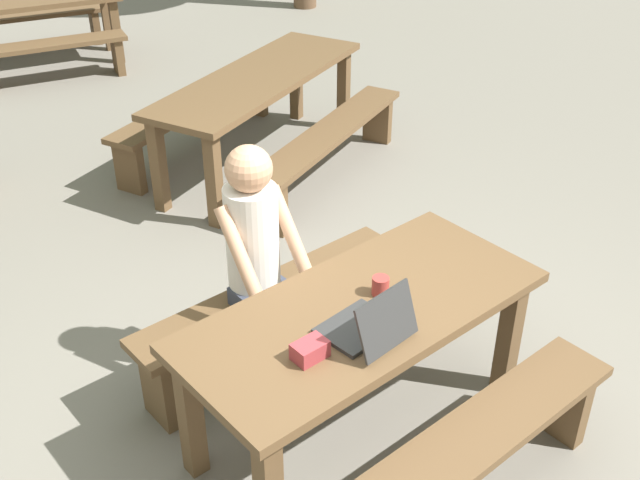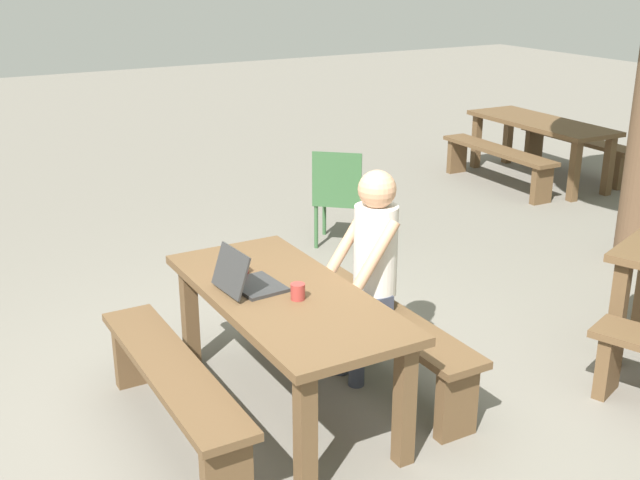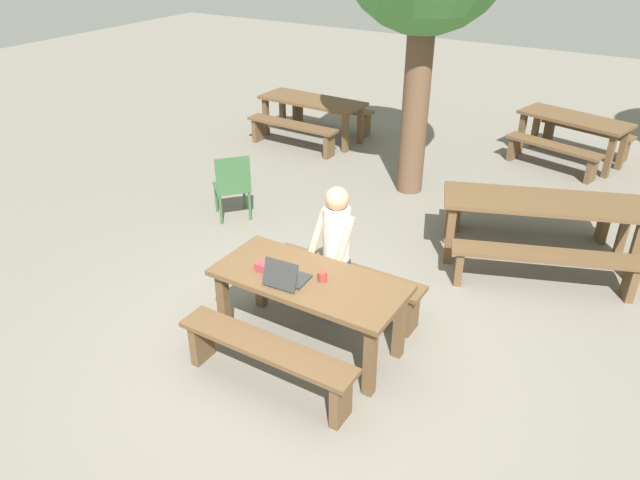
# 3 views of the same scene
# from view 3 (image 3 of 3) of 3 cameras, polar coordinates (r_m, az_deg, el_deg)

# --- Properties ---
(ground_plane) EXTENTS (30.00, 30.00, 0.00)m
(ground_plane) POSITION_cam_3_polar(r_m,az_deg,el_deg) (5.71, -0.98, -9.91)
(ground_plane) COLOR slate
(picnic_table_front) EXTENTS (1.74, 0.78, 0.74)m
(picnic_table_front) POSITION_cam_3_polar(r_m,az_deg,el_deg) (5.34, -1.04, -4.68)
(picnic_table_front) COLOR brown
(picnic_table_front) RESTS_ON ground
(bench_near) EXTENTS (1.64, 0.30, 0.47)m
(bench_near) POSITION_cam_3_polar(r_m,az_deg,el_deg) (5.06, -5.18, -10.97)
(bench_near) COLOR brown
(bench_near) RESTS_ON ground
(bench_far) EXTENTS (1.64, 0.30, 0.47)m
(bench_far) POSITION_cam_3_polar(r_m,az_deg,el_deg) (5.98, 2.46, -3.82)
(bench_far) COLOR brown
(bench_far) RESTS_ON ground
(laptop) EXTENTS (0.34, 0.35, 0.26)m
(laptop) POSITION_cam_3_polar(r_m,az_deg,el_deg) (5.18, -3.26, -3.52)
(laptop) COLOR #2D2D2D
(laptop) RESTS_ON picnic_table_front
(small_pouch) EXTENTS (0.14, 0.10, 0.08)m
(small_pouch) POSITION_cam_3_polar(r_m,az_deg,el_deg) (5.37, -5.37, -2.60)
(small_pouch) COLOR #993338
(small_pouch) RESTS_ON picnic_table_front
(coffee_mug) EXTENTS (0.08, 0.08, 0.09)m
(coffee_mug) POSITION_cam_3_polar(r_m,az_deg,el_deg) (5.20, 0.23, -3.50)
(coffee_mug) COLOR #99332D
(coffee_mug) RESTS_ON picnic_table_front
(person_seated) EXTENTS (0.38, 0.39, 1.33)m
(person_seated) POSITION_cam_3_polar(r_m,az_deg,el_deg) (5.78, 1.39, -0.08)
(person_seated) COLOR #333847
(person_seated) RESTS_ON ground
(plastic_chair) EXTENTS (0.62, 0.62, 0.90)m
(plastic_chair) POSITION_cam_3_polar(r_m,az_deg,el_deg) (7.79, -8.36, 5.17)
(plastic_chair) COLOR #335933
(plastic_chair) RESTS_ON ground
(picnic_table_mid) EXTENTS (1.88, 0.76, 0.71)m
(picnic_table_mid) POSITION_cam_3_polar(r_m,az_deg,el_deg) (10.62, -0.76, 12.72)
(picnic_table_mid) COLOR brown
(picnic_table_mid) RESTS_ON ground
(bench_mid_south) EXTENTS (1.68, 0.35, 0.45)m
(bench_mid_south) POSITION_cam_3_polar(r_m,az_deg,el_deg) (10.22, -2.68, 10.48)
(bench_mid_south) COLOR brown
(bench_mid_south) RESTS_ON ground
(bench_mid_north) EXTENTS (1.68, 0.35, 0.45)m
(bench_mid_north) POSITION_cam_3_polar(r_m,az_deg,el_deg) (11.19, 1.03, 12.18)
(bench_mid_north) COLOR brown
(bench_mid_north) RESTS_ON ground
(picnic_table_rear) EXTENTS (1.78, 1.08, 0.73)m
(picnic_table_rear) POSITION_cam_3_polar(r_m,az_deg,el_deg) (10.41, 23.08, 10.08)
(picnic_table_rear) COLOR brown
(picnic_table_rear) RESTS_ON ground
(bench_rear_south) EXTENTS (1.52, 0.68, 0.42)m
(bench_rear_south) POSITION_cam_3_polar(r_m,az_deg,el_deg) (9.99, 21.31, 7.90)
(bench_rear_south) COLOR brown
(bench_rear_south) RESTS_ON ground
(bench_rear_north) EXTENTS (1.52, 0.68, 0.42)m
(bench_rear_north) POSITION_cam_3_polar(r_m,az_deg,el_deg) (11.01, 24.10, 9.23)
(bench_rear_north) COLOR brown
(bench_rear_north) RESTS_ON ground
(picnic_table_distant) EXTENTS (2.27, 1.41, 0.77)m
(picnic_table_distant) POSITION_cam_3_polar(r_m,az_deg,el_deg) (7.12, 20.46, 2.76)
(picnic_table_distant) COLOR brown
(picnic_table_distant) RESTS_ON ground
(bench_distant_south) EXTENTS (1.93, 0.97, 0.45)m
(bench_distant_south) POSITION_cam_3_polar(r_m,az_deg,el_deg) (6.71, 20.71, -1.96)
(bench_distant_south) COLOR brown
(bench_distant_south) RESTS_ON ground
(bench_distant_north) EXTENTS (1.93, 0.97, 0.45)m
(bench_distant_north) POSITION_cam_3_polar(r_m,az_deg,el_deg) (7.82, 19.47, 2.75)
(bench_distant_north) COLOR brown
(bench_distant_north) RESTS_ON ground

